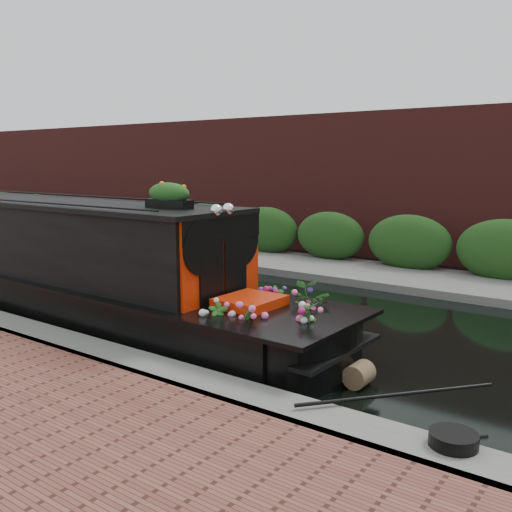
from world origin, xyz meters
The scene contains 8 objects.
ground centered at (0.00, 0.00, 0.00)m, with size 80.00×80.00×0.00m, color black.
near_bank_coping centered at (0.00, -3.30, 0.00)m, with size 40.00×0.60×0.50m, color slate.
far_bank_path centered at (0.00, 4.20, 0.00)m, with size 40.00×2.40×0.34m, color slate.
far_hedge centered at (0.00, 5.10, 0.00)m, with size 40.00×1.10×2.80m, color #1C4115.
far_brick_wall centered at (0.00, 7.20, 0.00)m, with size 40.00×1.00×8.00m, color #531F1C.
narrowboat centered at (-1.60, -1.87, 0.76)m, with size 10.92×2.06×2.55m.
rope_fender centered at (4.22, -1.87, 0.15)m, with size 0.29×0.29×0.34m, color brown.
coiled_mooring_rope centered at (5.73, -3.15, 0.31)m, with size 0.42×0.42×0.12m, color black.
Camera 1 is at (7.04, -7.80, 2.65)m, focal length 40.00 mm.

